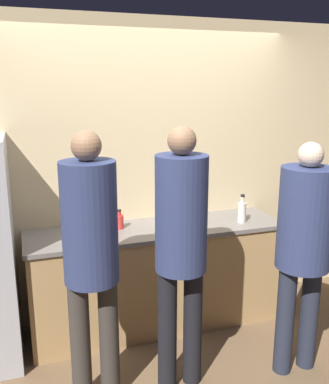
# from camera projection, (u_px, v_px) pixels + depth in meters

# --- Properties ---
(ground_plane) EXTENTS (14.00, 14.00, 0.00)m
(ground_plane) POSITION_uv_depth(u_px,v_px,m) (170.00, 343.00, 3.49)
(ground_plane) COLOR brown
(wall_back) EXTENTS (5.20, 0.06, 2.60)m
(wall_back) POSITION_uv_depth(u_px,v_px,m) (146.00, 172.00, 3.76)
(wall_back) COLOR #D6BC8C
(wall_back) RESTS_ON ground_plane
(counter) EXTENTS (2.16, 0.63, 0.89)m
(counter) POSITION_uv_depth(u_px,v_px,m) (157.00, 275.00, 3.70)
(counter) COLOR tan
(counter) RESTS_ON ground_plane
(person_left) EXTENTS (0.34, 0.34, 1.80)m
(person_left) POSITION_uv_depth(u_px,v_px,m) (91.00, 249.00, 2.62)
(person_left) COLOR #38332D
(person_left) RESTS_ON ground_plane
(person_center) EXTENTS (0.34, 0.34, 1.81)m
(person_center) POSITION_uv_depth(u_px,v_px,m) (181.00, 240.00, 2.77)
(person_center) COLOR black
(person_center) RESTS_ON ground_plane
(person_right) EXTENTS (0.37, 0.37, 1.69)m
(person_right) POSITION_uv_depth(u_px,v_px,m) (304.00, 238.00, 2.95)
(person_right) COLOR #232838
(person_right) RESTS_ON ground_plane
(fruit_bowl) EXTENTS (0.32, 0.32, 0.12)m
(fruit_bowl) POSITION_uv_depth(u_px,v_px,m) (178.00, 218.00, 3.69)
(fruit_bowl) COLOR beige
(fruit_bowl) RESTS_ON counter
(utensil_crock) EXTENTS (0.10, 0.10, 0.25)m
(utensil_crock) POSITION_uv_depth(u_px,v_px,m) (86.00, 222.00, 3.46)
(utensil_crock) COLOR #ADA393
(utensil_crock) RESTS_ON counter
(bottle_clear) EXTENTS (0.07, 0.07, 0.25)m
(bottle_clear) POSITION_uv_depth(u_px,v_px,m) (242.00, 211.00, 3.69)
(bottle_clear) COLOR silver
(bottle_clear) RESTS_ON counter
(bottle_red) EXTENTS (0.07, 0.07, 0.16)m
(bottle_red) POSITION_uv_depth(u_px,v_px,m) (119.00, 221.00, 3.53)
(bottle_red) COLOR red
(bottle_red) RESTS_ON counter
(cup_black) EXTENTS (0.08, 0.08, 0.08)m
(cup_black) POSITION_uv_depth(u_px,v_px,m) (194.00, 226.00, 3.48)
(cup_black) COLOR #28282D
(cup_black) RESTS_ON counter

